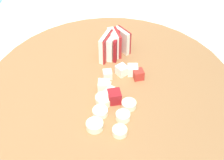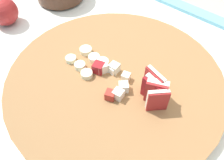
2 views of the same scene
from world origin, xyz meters
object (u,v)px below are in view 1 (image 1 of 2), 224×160
cutting_board (111,90)px  apple_wedge_fan (113,44)px  apple_dice_pile (117,83)px  banana_slice_rows (110,113)px

cutting_board → apple_wedge_fan: (-0.09, -0.01, 0.04)m
cutting_board → apple_dice_pile: size_ratio=4.61×
banana_slice_rows → apple_dice_pile: bearing=176.9°
apple_dice_pile → banana_slice_rows: apple_dice_pile is taller
cutting_board → apple_wedge_fan: bearing=-174.7°
cutting_board → apple_wedge_fan: 0.10m
apple_wedge_fan → apple_dice_pile: size_ratio=0.69×
cutting_board → banana_slice_rows: size_ratio=5.19×
banana_slice_rows → apple_wedge_fan: bearing=-174.4°
cutting_board → banana_slice_rows: banana_slice_rows is taller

